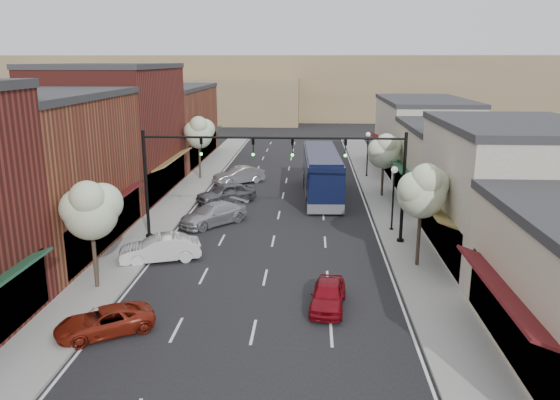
% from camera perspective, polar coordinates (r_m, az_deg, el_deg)
% --- Properties ---
extents(ground, '(160.00, 160.00, 0.00)m').
position_cam_1_polar(ground, '(27.36, -1.92, -9.69)').
color(ground, black).
rests_on(ground, ground).
extents(sidewalk_left, '(2.80, 73.00, 0.15)m').
position_cam_1_polar(sidewalk_left, '(46.04, -10.28, 0.23)').
color(sidewalk_left, gray).
rests_on(sidewalk_left, ground).
extents(sidewalk_right, '(2.80, 73.00, 0.15)m').
position_cam_1_polar(sidewalk_right, '(45.17, 10.92, -0.07)').
color(sidewalk_right, gray).
rests_on(sidewalk_right, ground).
extents(curb_left, '(0.25, 73.00, 0.17)m').
position_cam_1_polar(curb_left, '(45.73, -8.57, 0.21)').
color(curb_left, gray).
rests_on(curb_left, ground).
extents(curb_right, '(0.25, 73.00, 0.17)m').
position_cam_1_polar(curb_right, '(45.00, 9.16, -0.05)').
color(curb_right, gray).
rests_on(curb_right, ground).
extents(bldg_left_midnear, '(10.14, 14.10, 9.40)m').
position_cam_1_polar(bldg_left_midnear, '(35.64, -24.49, 2.57)').
color(bldg_left_midnear, brown).
rests_on(bldg_left_midnear, ground).
extents(bldg_left_midfar, '(10.14, 14.10, 10.90)m').
position_cam_1_polar(bldg_left_midfar, '(48.18, -16.96, 6.92)').
color(bldg_left_midfar, maroon).
rests_on(bldg_left_midfar, ground).
extents(bldg_left_far, '(10.14, 18.10, 8.40)m').
position_cam_1_polar(bldg_left_far, '(63.47, -11.93, 7.77)').
color(bldg_left_far, brown).
rests_on(bldg_left_far, ground).
extents(bldg_right_midnear, '(9.14, 12.10, 7.90)m').
position_cam_1_polar(bldg_right_midnear, '(33.68, 22.96, 0.80)').
color(bldg_right_midnear, beige).
rests_on(bldg_right_midnear, ground).
extents(bldg_right_midfar, '(9.14, 12.10, 6.40)m').
position_cam_1_polar(bldg_right_midfar, '(45.06, 17.90, 3.48)').
color(bldg_right_midfar, '#B9AD93').
rests_on(bldg_right_midfar, ground).
extents(bldg_right_far, '(9.14, 16.10, 7.40)m').
position_cam_1_polar(bldg_right_far, '(58.47, 14.61, 6.57)').
color(bldg_right_far, beige).
rests_on(bldg_right_far, ground).
extents(hill_far, '(120.00, 30.00, 12.00)m').
position_cam_1_polar(hill_far, '(115.00, 2.21, 11.83)').
color(hill_far, '#7A6647').
rests_on(hill_far, ground).
extents(hill_near, '(50.00, 20.00, 8.00)m').
position_cam_1_polar(hill_near, '(106.68, -11.72, 10.27)').
color(hill_near, '#7A6647').
rests_on(hill_near, ground).
extents(signal_mast_right, '(8.22, 0.46, 7.00)m').
position_cam_1_polar(signal_mast_right, '(33.67, 8.85, 3.02)').
color(signal_mast_right, black).
rests_on(signal_mast_right, ground).
extents(signal_mast_left, '(8.22, 0.46, 7.00)m').
position_cam_1_polar(signal_mast_left, '(34.44, -10.13, 3.23)').
color(signal_mast_left, black).
rests_on(signal_mast_left, ground).
extents(tree_right_near, '(2.85, 2.65, 5.95)m').
position_cam_1_polar(tree_right_near, '(30.18, 14.70, 1.07)').
color(tree_right_near, '#47382B').
rests_on(tree_right_near, ground).
extents(tree_right_far, '(2.85, 2.65, 5.43)m').
position_cam_1_polar(tree_right_far, '(45.77, 10.86, 5.13)').
color(tree_right_far, '#47382B').
rests_on(tree_right_far, ground).
extents(tree_left_near, '(2.85, 2.65, 5.69)m').
position_cam_1_polar(tree_left_near, '(27.86, -19.17, -0.85)').
color(tree_left_near, '#47382B').
rests_on(tree_left_near, ground).
extents(tree_left_far, '(2.85, 2.65, 6.13)m').
position_cam_1_polar(tree_left_far, '(52.32, -8.45, 7.05)').
color(tree_left_far, '#47382B').
rests_on(tree_left_far, ground).
extents(lamp_post_near, '(0.44, 0.44, 4.44)m').
position_cam_1_polar(lamp_post_near, '(36.70, 11.79, 1.25)').
color(lamp_post_near, black).
rests_on(lamp_post_near, ground).
extents(lamp_post_far, '(0.44, 0.44, 4.44)m').
position_cam_1_polar(lamp_post_far, '(53.77, 9.15, 5.50)').
color(lamp_post_far, black).
rests_on(lamp_post_far, ground).
extents(coach_bus, '(3.26, 12.72, 3.86)m').
position_cam_1_polar(coach_bus, '(45.81, 4.36, 2.83)').
color(coach_bus, black).
rests_on(coach_bus, ground).
extents(red_hatchback, '(1.92, 3.92, 1.29)m').
position_cam_1_polar(red_hatchback, '(25.69, 5.04, -9.84)').
color(red_hatchback, maroon).
rests_on(red_hatchback, ground).
extents(parked_car_a, '(4.43, 3.71, 1.13)m').
position_cam_1_polar(parked_car_a, '(24.51, -17.86, -11.98)').
color(parked_car_a, maroon).
rests_on(parked_car_a, ground).
extents(parked_car_b, '(4.81, 2.97, 1.50)m').
position_cam_1_polar(parked_car_b, '(31.96, -12.43, -4.98)').
color(parked_car_b, silver).
rests_on(parked_car_b, ground).
extents(parked_car_c, '(5.02, 5.23, 1.50)m').
position_cam_1_polar(parked_car_c, '(38.32, -7.00, -1.48)').
color(parked_car_c, '#A0A0A5').
rests_on(parked_car_c, ground).
extents(parked_car_d, '(5.10, 4.33, 1.65)m').
position_cam_1_polar(parked_car_d, '(43.98, -5.66, 0.74)').
color(parked_car_d, '#4F5156').
rests_on(parked_car_d, ground).
extents(parked_car_e, '(4.86, 4.15, 1.58)m').
position_cam_1_polar(parked_car_e, '(50.83, -4.33, 2.59)').
color(parked_car_e, gray).
rests_on(parked_car_e, ground).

